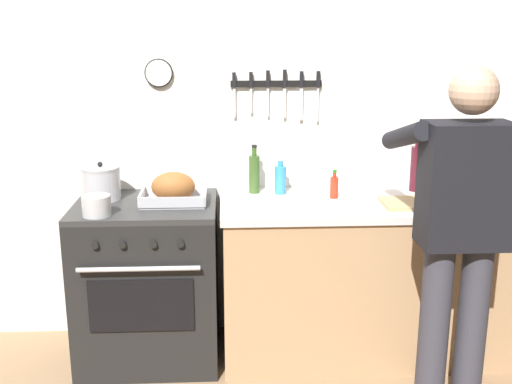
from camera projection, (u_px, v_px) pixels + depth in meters
The scene contains 13 objects.
wall_back at pixel (188, 119), 3.58m from camera, with size 6.00×0.13×2.60m.
counter_block at pixel (402, 275), 3.51m from camera, with size 2.03×0.65×0.90m.
stove at pixel (149, 281), 3.44m from camera, with size 0.76×0.67×0.90m.
person_cook at pixel (460, 224), 2.80m from camera, with size 0.51×0.63×1.66m.
roasting_pan at pixel (173, 190), 3.31m from camera, with size 0.35×0.26×0.17m.
stock_pot at pixel (101, 183), 3.38m from camera, with size 0.21×0.21×0.21m.
saucepan at pixel (96, 206), 3.09m from camera, with size 0.14×0.14×0.10m.
cutting_board at pixel (416, 203), 3.29m from camera, with size 0.36×0.24×0.02m, color tan.
bottle_hot_sauce at pixel (334, 187), 3.41m from camera, with size 0.05×0.05×0.16m.
bottle_olive_oil at pixel (254, 173), 3.51m from camera, with size 0.06×0.06×0.28m.
bottle_dish_soap at pixel (280, 179), 3.50m from camera, with size 0.07×0.07×0.21m.
bottle_wine_red at pixel (417, 167), 3.55m from camera, with size 0.07×0.07×0.33m.
bottle_cooking_oil at pixel (438, 174), 3.48m from camera, with size 0.06×0.06×0.28m.
Camera 1 is at (0.22, -2.24, 1.81)m, focal length 43.46 mm.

